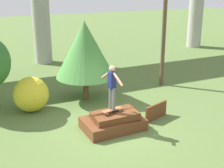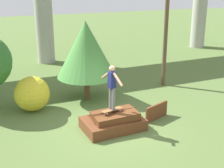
% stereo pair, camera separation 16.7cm
% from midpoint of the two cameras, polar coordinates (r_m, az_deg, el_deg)
% --- Properties ---
extents(ground_plane, '(80.00, 80.00, 0.00)m').
position_cam_midpoint_polar(ground_plane, '(11.30, 0.57, -8.15)').
color(ground_plane, '#567038').
extents(scrap_pile, '(2.14, 1.43, 0.69)m').
position_cam_midpoint_polar(scrap_pile, '(11.17, 0.67, -6.89)').
color(scrap_pile, brown).
rests_on(scrap_pile, ground_plane).
extents(scrap_plank_loose, '(1.15, 0.47, 0.60)m').
position_cam_midpoint_polar(scrap_plank_loose, '(12.06, 8.55, -5.03)').
color(scrap_plank_loose, brown).
rests_on(scrap_plank_loose, ground_plane).
extents(skateboard, '(0.81, 0.37, 0.09)m').
position_cam_midpoint_polar(skateboard, '(10.91, 0.44, -4.74)').
color(skateboard, brown).
rests_on(skateboard, scrap_pile).
extents(skater, '(0.33, 1.17, 1.58)m').
position_cam_midpoint_polar(skater, '(10.58, 0.45, -0.12)').
color(skater, slate).
rests_on(skater, skateboard).
extents(tree_behind_right, '(2.56, 2.56, 3.49)m').
position_cam_midpoint_polar(tree_behind_right, '(13.39, -4.41, 6.34)').
color(tree_behind_right, brown).
rests_on(tree_behind_right, ground_plane).
extents(bush_yellow_flowering, '(1.42, 1.42, 1.42)m').
position_cam_midpoint_polar(bush_yellow_flowering, '(12.96, -14.05, -1.74)').
color(bush_yellow_flowering, gold).
rests_on(bush_yellow_flowering, ground_plane).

